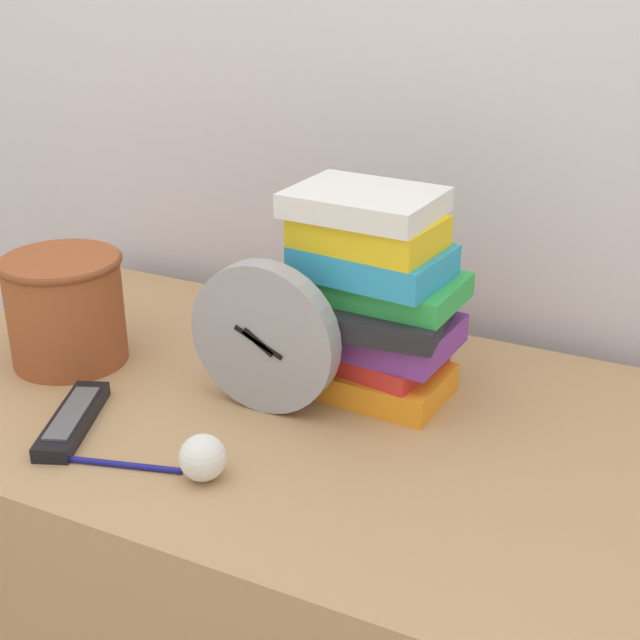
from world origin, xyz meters
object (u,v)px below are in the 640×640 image
tv_remote (73,420)px  pen (124,465)px  book_stack (371,297)px  desk_clock (264,338)px  basket (65,306)px  crumpled_paper_ball (203,458)px

tv_remote → pen: (0.12, -0.05, -0.01)m
book_stack → tv_remote: size_ratio=1.55×
desk_clock → book_stack: size_ratio=0.73×
book_stack → tv_remote: book_stack is taller
pen → book_stack: bearing=59.8°
basket → pen: bearing=-38.7°
desk_clock → crumpled_paper_ball: desk_clock is taller
basket → tv_remote: basket is taller
desk_clock → pen: desk_clock is taller
basket → pen: 0.34m
desk_clock → crumpled_paper_ball: (0.02, -0.18, -0.08)m
tv_remote → pen: bearing=-22.2°
book_stack → desk_clock: bearing=-131.7°
book_stack → crumpled_paper_ball: size_ratio=5.05×
desk_clock → tv_remote: (-0.21, -0.16, -0.10)m
desk_clock → pen: size_ratio=1.45×
book_stack → pen: size_ratio=1.98×
desk_clock → basket: 0.34m
tv_remote → pen: 0.13m
tv_remote → pen: tv_remote is taller
tv_remote → crumpled_paper_ball: (0.22, -0.03, 0.02)m
pen → tv_remote: bearing=157.8°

